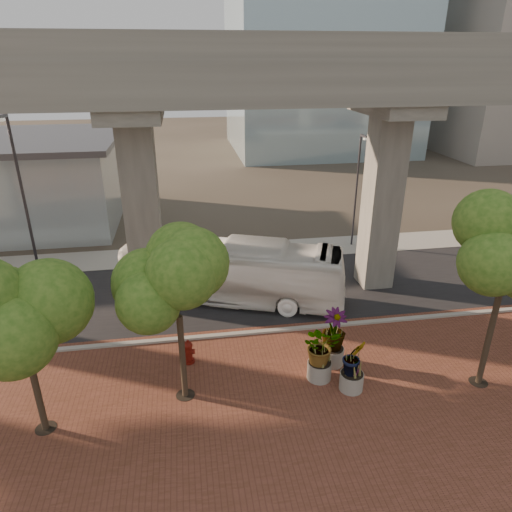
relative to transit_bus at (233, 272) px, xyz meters
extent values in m
plane|color=#3C352B|center=(1.83, -1.38, -1.57)|extent=(160.00, 160.00, 0.00)
cube|color=brown|center=(1.83, -9.38, -1.54)|extent=(70.00, 13.00, 0.06)
cube|color=black|center=(1.83, 0.62, -1.55)|extent=(90.00, 8.00, 0.04)
cube|color=#A2A096|center=(1.83, -3.38, -1.49)|extent=(70.00, 0.25, 0.16)
cube|color=#A2A096|center=(1.83, 6.12, -1.54)|extent=(90.00, 3.00, 0.06)
cube|color=gray|center=(1.83, -0.98, 8.93)|extent=(72.00, 2.40, 1.80)
cube|color=gray|center=(1.83, 2.22, 8.93)|extent=(72.00, 2.40, 1.80)
cube|color=gray|center=(1.83, -2.08, 10.33)|extent=(72.00, 0.12, 1.00)
cube|color=gray|center=(1.83, 3.32, 10.33)|extent=(72.00, 0.12, 1.00)
imported|color=white|center=(0.00, 0.00, 0.00)|extent=(11.47, 6.42, 3.14)
cylinder|color=#66120B|center=(-2.39, -5.04, -1.46)|extent=(0.46, 0.46, 0.10)
cylinder|color=#66120B|center=(-2.39, -5.04, -1.08)|extent=(0.31, 0.31, 0.75)
sphere|color=#66120B|center=(-2.39, -5.04, -0.71)|extent=(0.36, 0.36, 0.36)
cylinder|color=#66120B|center=(-2.39, -5.04, -0.54)|extent=(0.10, 0.10, 0.13)
cylinder|color=#66120B|center=(-2.39, -5.04, -1.02)|extent=(0.52, 0.21, 0.21)
cylinder|color=gray|center=(2.56, -6.86, -1.15)|extent=(0.93, 0.93, 0.73)
imported|color=#2E5C18|center=(2.56, -6.86, 0.00)|extent=(2.08, 2.08, 1.56)
cylinder|color=gray|center=(3.33, -6.04, -1.15)|extent=(0.93, 0.93, 0.72)
imported|color=#2E5C18|center=(3.33, -6.04, 0.07)|extent=(2.28, 2.28, 1.71)
cylinder|color=gray|center=(3.56, -7.66, -1.16)|extent=(0.89, 0.89, 0.69)
imported|color=#2E5C18|center=(3.56, -7.66, -0.08)|extent=(1.97, 1.97, 1.48)
cylinder|color=#3F3224|center=(-7.24, -7.95, 0.22)|extent=(0.22, 0.22, 3.45)
cylinder|color=black|center=(-7.24, -7.95, -1.50)|extent=(0.70, 0.70, 0.01)
cylinder|color=#3F3224|center=(-2.58, -7.04, 0.18)|extent=(0.22, 0.22, 3.38)
cylinder|color=black|center=(-2.58, -7.04, -1.50)|extent=(0.70, 0.70, 0.01)
cylinder|color=#3F3224|center=(8.53, -8.08, 0.61)|extent=(0.22, 0.22, 4.24)
cylinder|color=black|center=(8.53, -8.08, -1.50)|extent=(0.70, 0.70, 0.01)
cylinder|color=#303035|center=(-10.50, 4.12, 2.91)|extent=(0.16, 0.16, 8.87)
cube|color=#303035|center=(-10.50, 3.57, 7.34)|extent=(0.17, 1.11, 0.17)
cylinder|color=#333338|center=(8.60, 6.12, 2.04)|extent=(0.12, 0.12, 7.14)
cube|color=#333338|center=(8.60, 5.68, 5.61)|extent=(0.13, 0.89, 0.13)
cube|color=silver|center=(8.60, 5.23, 5.52)|extent=(0.36, 0.18, 0.11)
camera|label=1|loc=(-2.12, -20.62, 9.92)|focal=32.00mm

